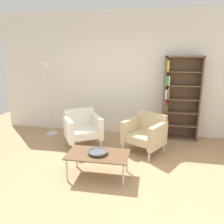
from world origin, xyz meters
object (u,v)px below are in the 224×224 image
at_px(coffee_table_low, 98,156).
at_px(armchair_by_bookshelf, 146,132).
at_px(decorative_bowl, 98,152).
at_px(floor_lamp_torchiere, 48,75).
at_px(bookshelf_tall, 179,99).
at_px(armchair_near_window, 82,127).

xyz_separation_m(coffee_table_low, armchair_by_bookshelf, (0.73, 1.10, 0.05)).
bearing_deg(decorative_bowl, floor_lamp_torchiere, 132.95).
bearing_deg(bookshelf_tall, floor_lamp_torchiere, -174.36).
height_order(decorative_bowl, armchair_by_bookshelf, armchair_by_bookshelf).
height_order(bookshelf_tall, floor_lamp_torchiere, bookshelf_tall).
distance_m(coffee_table_low, decorative_bowl, 0.07).
bearing_deg(floor_lamp_torchiere, armchair_near_window, -29.10).
relative_size(decorative_bowl, floor_lamp_torchiere, 0.18).
xyz_separation_m(coffee_table_low, floor_lamp_torchiere, (-1.59, 1.71, 1.08)).
relative_size(bookshelf_tall, armchair_by_bookshelf, 2.04).
distance_m(coffee_table_low, armchair_by_bookshelf, 1.32).
relative_size(decorative_bowl, armchair_near_window, 0.34).
bearing_deg(coffee_table_low, floor_lamp_torchiere, 132.95).
bearing_deg(floor_lamp_torchiere, coffee_table_low, -47.05).
height_order(bookshelf_tall, armchair_near_window, bookshelf_tall).
relative_size(coffee_table_low, armchair_near_window, 1.06).
bearing_deg(coffee_table_low, armchair_by_bookshelf, 56.51).
bearing_deg(armchair_near_window, coffee_table_low, -93.90).
bearing_deg(coffee_table_low, decorative_bowl, 45.00).
xyz_separation_m(decorative_bowl, armchair_by_bookshelf, (0.73, 1.10, -0.02)).
bearing_deg(bookshelf_tall, armchair_by_bookshelf, -127.57).
relative_size(armchair_near_window, armchair_by_bookshelf, 1.01).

